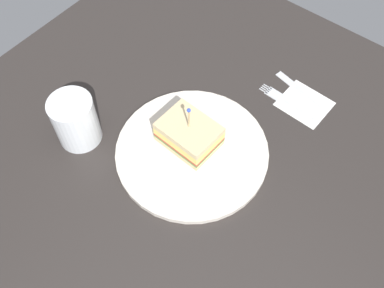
% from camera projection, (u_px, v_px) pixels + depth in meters
% --- Properties ---
extents(ground_plane, '(0.94, 0.94, 0.02)m').
position_uv_depth(ground_plane, '(192.00, 156.00, 0.81)').
color(ground_plane, '#2D2826').
extents(plate, '(0.28, 0.28, 0.01)m').
position_uv_depth(plate, '(192.00, 152.00, 0.80)').
color(plate, silver).
rests_on(plate, ground_plane).
extents(sandwich_half_center, '(0.08, 0.11, 0.10)m').
position_uv_depth(sandwich_half_center, '(189.00, 134.00, 0.78)').
color(sandwich_half_center, beige).
rests_on(sandwich_half_center, plate).
extents(drink_glass, '(0.08, 0.08, 0.10)m').
position_uv_depth(drink_glass, '(76.00, 123.00, 0.79)').
color(drink_glass, '#B74C33').
rests_on(drink_glass, ground_plane).
extents(napkin, '(0.09, 0.10, 0.00)m').
position_uv_depth(napkin, '(304.00, 104.00, 0.86)').
color(napkin, white).
rests_on(napkin, ground_plane).
extents(fork, '(0.02, 0.13, 0.00)m').
position_uv_depth(fork, '(282.00, 98.00, 0.87)').
color(fork, silver).
rests_on(fork, ground_plane).
extents(knife, '(0.03, 0.12, 0.00)m').
position_uv_depth(knife, '(298.00, 88.00, 0.88)').
color(knife, silver).
rests_on(knife, ground_plane).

